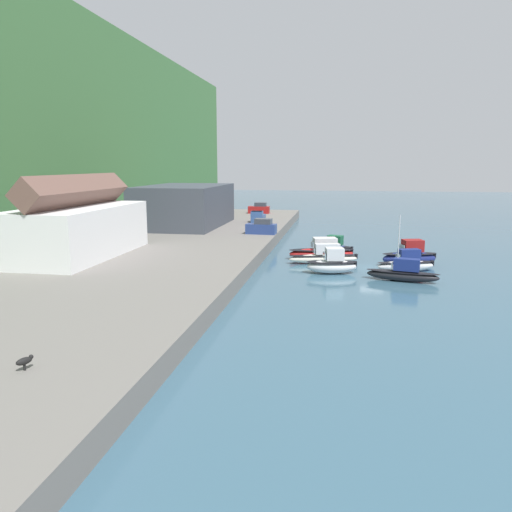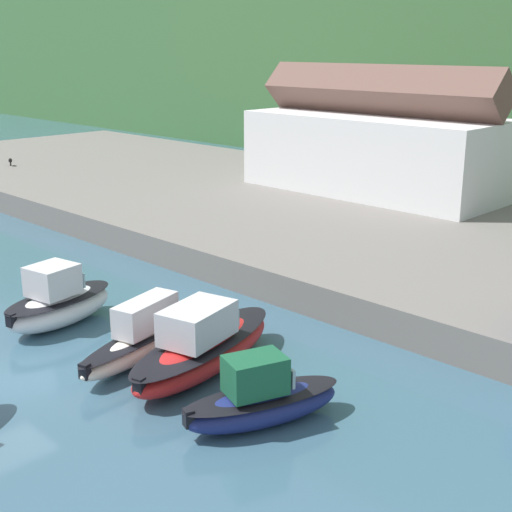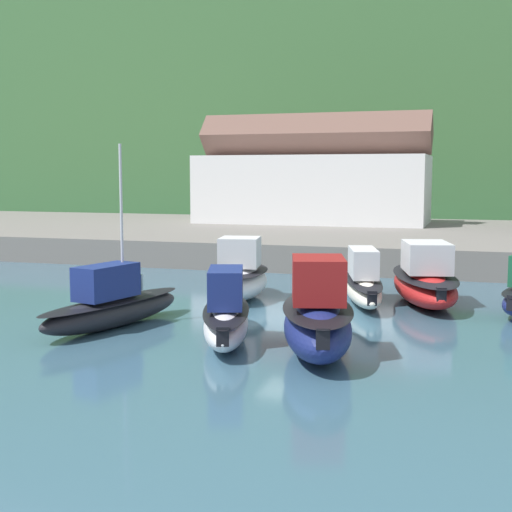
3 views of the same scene
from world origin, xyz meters
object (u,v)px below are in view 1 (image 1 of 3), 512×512
object	(u,v)px
moored_boat_5	(406,264)
dog_on_quay	(25,361)
parked_car_0	(259,209)
moored_boat_2	(322,251)
moored_boat_4	(403,273)
moored_boat_0	(332,264)
moored_boat_1	(324,256)
parked_car_1	(262,227)
moored_boat_3	(333,247)
moored_boat_6	(410,256)
pickup_truck_0	(258,217)

from	to	relation	value
moored_boat_5	dog_on_quay	world-z (taller)	moored_boat_5
parked_car_0	dog_on_quay	world-z (taller)	parked_car_0
moored_boat_2	moored_boat_4	size ratio (longest dim) A/B	1.15
moored_boat_0	moored_boat_1	size ratio (longest dim) A/B	0.68
moored_boat_2	parked_car_1	size ratio (longest dim) A/B	1.91
moored_boat_3	parked_car_0	world-z (taller)	parked_car_0
moored_boat_6	moored_boat_1	bearing A→B (deg)	75.69
moored_boat_1	moored_boat_4	distance (m)	10.93
parked_car_0	moored_boat_1	bearing A→B (deg)	-161.34
parked_car_1	pickup_truck_0	distance (m)	14.84
moored_boat_1	dog_on_quay	size ratio (longest dim) A/B	9.67
moored_boat_4	parked_car_0	world-z (taller)	moored_boat_4
moored_boat_2	parked_car_0	size ratio (longest dim) A/B	1.95
moored_boat_6	pickup_truck_0	distance (m)	34.21
moored_boat_0	parked_car_1	bearing A→B (deg)	20.43
moored_boat_4	moored_boat_6	world-z (taller)	moored_boat_4
moored_boat_0	pickup_truck_0	distance (m)	34.41
moored_boat_0	dog_on_quay	world-z (taller)	moored_boat_0
moored_boat_4	parked_car_0	size ratio (longest dim) A/B	1.70
moored_boat_2	moored_boat_6	distance (m)	10.11
moored_boat_5	pickup_truck_0	distance (m)	36.30
moored_boat_5	parked_car_1	bearing A→B (deg)	32.04
parked_car_0	pickup_truck_0	xyz separation A→B (m)	(-14.57, -2.16, -0.10)
moored_boat_6	moored_boat_5	bearing A→B (deg)	151.79
moored_boat_1	pickup_truck_0	size ratio (longest dim) A/B	1.73
moored_boat_2	moored_boat_6	bearing A→B (deg)	-117.48
moored_boat_0	dog_on_quay	size ratio (longest dim) A/B	6.57
moored_boat_4	dog_on_quay	world-z (taller)	moored_boat_4
moored_boat_0	moored_boat_3	distance (m)	11.86
moored_boat_5	pickup_truck_0	bearing A→B (deg)	17.31
moored_boat_2	pickup_truck_0	size ratio (longest dim) A/B	1.73
moored_boat_2	moored_boat_6	world-z (taller)	moored_boat_6
moored_boat_0	pickup_truck_0	xyz separation A→B (m)	(31.75, 13.19, 1.38)
moored_boat_5	parked_car_0	world-z (taller)	parked_car_0
moored_boat_0	parked_car_1	distance (m)	20.08
moored_boat_3	dog_on_quay	world-z (taller)	moored_boat_3
moored_boat_3	dog_on_quay	xyz separation A→B (m)	(-43.08, 13.82, 1.17)
moored_boat_4	moored_boat_1	bearing A→B (deg)	58.90
moored_boat_0	moored_boat_6	world-z (taller)	moored_boat_6
dog_on_quay	moored_boat_3	bearing A→B (deg)	100.09
moored_boat_2	moored_boat_6	size ratio (longest dim) A/B	1.26
moored_boat_5	parked_car_0	xyz separation A→B (m)	(44.19, 23.08, 1.59)
moored_boat_2	moored_boat_5	bearing A→B (deg)	-135.22
moored_boat_3	pickup_truck_0	bearing A→B (deg)	52.92
moored_boat_1	parked_car_1	xyz separation A→B (m)	(12.08, 9.24, 1.65)
moored_boat_0	moored_boat_5	xyz separation A→B (m)	(2.13, -7.73, -0.12)
moored_boat_5	dog_on_quay	bearing A→B (deg)	129.09
parked_car_0	parked_car_1	distance (m)	29.55
moored_boat_0	moored_boat_6	size ratio (longest dim) A/B	0.86
moored_boat_3	moored_boat_6	bearing A→B (deg)	-107.98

